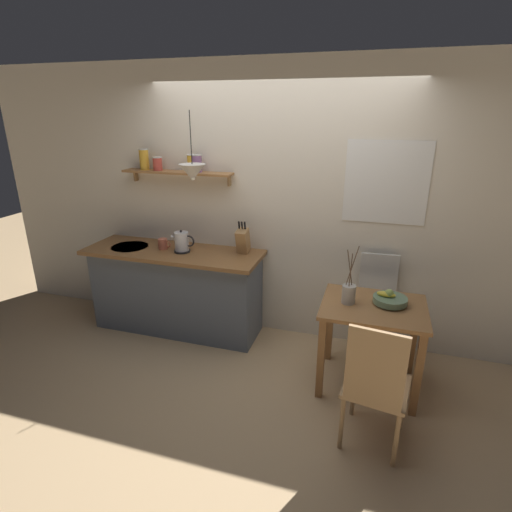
{
  "coord_description": "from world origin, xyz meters",
  "views": [
    {
      "loc": [
        0.94,
        -3.15,
        2.23
      ],
      "look_at": [
        -0.1,
        0.25,
        0.95
      ],
      "focal_mm": 28.28,
      "sensor_mm": 36.0,
      "label": 1
    }
  ],
  "objects_px": {
    "dining_chair_near": "(375,383)",
    "knife_block": "(243,240)",
    "coffee_mug_by_sink": "(163,244)",
    "fruit_bowl": "(390,299)",
    "pendant_lamp": "(192,172)",
    "dining_table": "(372,321)",
    "twig_vase": "(349,293)",
    "electric_kettle": "(182,242)",
    "dining_chair_far": "(376,303)"
  },
  "relations": [
    {
      "from": "fruit_bowl",
      "to": "twig_vase",
      "type": "relative_size",
      "value": 0.54
    },
    {
      "from": "dining_table",
      "to": "electric_kettle",
      "type": "height_order",
      "value": "electric_kettle"
    },
    {
      "from": "dining_chair_near",
      "to": "pendant_lamp",
      "type": "xyz_separation_m",
      "value": [
        -1.72,
        0.96,
        1.18
      ]
    },
    {
      "from": "knife_block",
      "to": "twig_vase",
      "type": "bearing_deg",
      "value": -25.59
    },
    {
      "from": "knife_block",
      "to": "coffee_mug_by_sink",
      "type": "bearing_deg",
      "value": -172.15
    },
    {
      "from": "dining_chair_near",
      "to": "coffee_mug_by_sink",
      "type": "distance_m",
      "value": 2.47
    },
    {
      "from": "twig_vase",
      "to": "coffee_mug_by_sink",
      "type": "distance_m",
      "value": 1.95
    },
    {
      "from": "twig_vase",
      "to": "electric_kettle",
      "type": "distance_m",
      "value": 1.73
    },
    {
      "from": "dining_chair_far",
      "to": "fruit_bowl",
      "type": "xyz_separation_m",
      "value": [
        0.09,
        -0.44,
        0.26
      ]
    },
    {
      "from": "dining_chair_far",
      "to": "electric_kettle",
      "type": "height_order",
      "value": "electric_kettle"
    },
    {
      "from": "coffee_mug_by_sink",
      "to": "pendant_lamp",
      "type": "bearing_deg",
      "value": -18.99
    },
    {
      "from": "fruit_bowl",
      "to": "coffee_mug_by_sink",
      "type": "distance_m",
      "value": 2.26
    },
    {
      "from": "coffee_mug_by_sink",
      "to": "knife_block",
      "type": "bearing_deg",
      "value": 7.85
    },
    {
      "from": "fruit_bowl",
      "to": "coffee_mug_by_sink",
      "type": "relative_size",
      "value": 1.98
    },
    {
      "from": "dining_chair_far",
      "to": "electric_kettle",
      "type": "relative_size",
      "value": 4.01
    },
    {
      "from": "pendant_lamp",
      "to": "electric_kettle",
      "type": "bearing_deg",
      "value": 149.51
    },
    {
      "from": "fruit_bowl",
      "to": "coffee_mug_by_sink",
      "type": "bearing_deg",
      "value": 171.63
    },
    {
      "from": "dining_table",
      "to": "pendant_lamp",
      "type": "relative_size",
      "value": 1.39
    },
    {
      "from": "fruit_bowl",
      "to": "pendant_lamp",
      "type": "height_order",
      "value": "pendant_lamp"
    },
    {
      "from": "dining_chair_near",
      "to": "dining_chair_far",
      "type": "distance_m",
      "value": 1.22
    },
    {
      "from": "dining_table",
      "to": "coffee_mug_by_sink",
      "type": "distance_m",
      "value": 2.18
    },
    {
      "from": "dining_table",
      "to": "dining_chair_far",
      "type": "height_order",
      "value": "dining_chair_far"
    },
    {
      "from": "dining_chair_near",
      "to": "electric_kettle",
      "type": "xyz_separation_m",
      "value": [
        -1.93,
        1.08,
        0.46
      ]
    },
    {
      "from": "dining_chair_near",
      "to": "electric_kettle",
      "type": "height_order",
      "value": "electric_kettle"
    },
    {
      "from": "dining_chair_far",
      "to": "pendant_lamp",
      "type": "height_order",
      "value": "pendant_lamp"
    },
    {
      "from": "electric_kettle",
      "to": "pendant_lamp",
      "type": "height_order",
      "value": "pendant_lamp"
    },
    {
      "from": "electric_kettle",
      "to": "pendant_lamp",
      "type": "distance_m",
      "value": 0.76
    },
    {
      "from": "dining_chair_near",
      "to": "dining_chair_far",
      "type": "xyz_separation_m",
      "value": [
        -0.02,
        1.22,
        0.0
      ]
    },
    {
      "from": "fruit_bowl",
      "to": "dining_chair_near",
      "type": "bearing_deg",
      "value": -94.77
    },
    {
      "from": "dining_table",
      "to": "dining_chair_near",
      "type": "xyz_separation_m",
      "value": [
        0.05,
        -0.72,
        -0.07
      ]
    },
    {
      "from": "dining_chair_far",
      "to": "twig_vase",
      "type": "distance_m",
      "value": 0.64
    },
    {
      "from": "electric_kettle",
      "to": "coffee_mug_by_sink",
      "type": "height_order",
      "value": "electric_kettle"
    },
    {
      "from": "dining_table",
      "to": "pendant_lamp",
      "type": "bearing_deg",
      "value": 171.98
    },
    {
      "from": "coffee_mug_by_sink",
      "to": "pendant_lamp",
      "type": "distance_m",
      "value": 0.9
    },
    {
      "from": "dining_table",
      "to": "twig_vase",
      "type": "height_order",
      "value": "twig_vase"
    },
    {
      "from": "dining_chair_near",
      "to": "knife_block",
      "type": "bearing_deg",
      "value": 137.58
    },
    {
      "from": "dining_table",
      "to": "knife_block",
      "type": "height_order",
      "value": "knife_block"
    },
    {
      "from": "twig_vase",
      "to": "knife_block",
      "type": "bearing_deg",
      "value": 154.41
    },
    {
      "from": "dining_table",
      "to": "fruit_bowl",
      "type": "relative_size",
      "value": 3.06
    },
    {
      "from": "dining_chair_near",
      "to": "coffee_mug_by_sink",
      "type": "height_order",
      "value": "coffee_mug_by_sink"
    },
    {
      "from": "twig_vase",
      "to": "pendant_lamp",
      "type": "distance_m",
      "value": 1.72
    },
    {
      "from": "fruit_bowl",
      "to": "pendant_lamp",
      "type": "distance_m",
      "value": 2.01
    },
    {
      "from": "dining_chair_near",
      "to": "twig_vase",
      "type": "distance_m",
      "value": 0.81
    },
    {
      "from": "pendant_lamp",
      "to": "dining_table",
      "type": "bearing_deg",
      "value": -8.02
    },
    {
      "from": "dining_table",
      "to": "twig_vase",
      "type": "xyz_separation_m",
      "value": [
        -0.21,
        -0.02,
        0.23
      ]
    },
    {
      "from": "knife_block",
      "to": "electric_kettle",
      "type": "bearing_deg",
      "value": -166.85
    },
    {
      "from": "dining_chair_far",
      "to": "twig_vase",
      "type": "relative_size",
      "value": 1.98
    },
    {
      "from": "fruit_bowl",
      "to": "knife_block",
      "type": "bearing_deg",
      "value": 162.54
    },
    {
      "from": "knife_block",
      "to": "pendant_lamp",
      "type": "xyz_separation_m",
      "value": [
        -0.38,
        -0.27,
        0.69
      ]
    },
    {
      "from": "twig_vase",
      "to": "pendant_lamp",
      "type": "height_order",
      "value": "pendant_lamp"
    }
  ]
}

